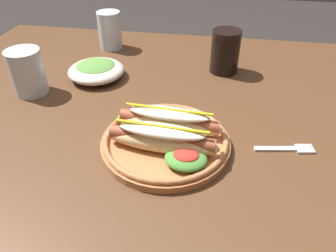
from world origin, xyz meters
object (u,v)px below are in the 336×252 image
(soda_cup, at_px, (225,52))
(extra_cup, at_px, (27,72))
(side_bowl, at_px, (96,70))
(hot_dog_plate, at_px, (166,137))
(fork, at_px, (289,149))
(water_cup, at_px, (110,30))

(soda_cup, relative_size, extra_cup, 1.05)
(side_bowl, bearing_deg, hot_dog_plate, -47.49)
(fork, relative_size, soda_cup, 1.00)
(extra_cup, bearing_deg, soda_cup, 22.84)
(water_cup, height_order, extra_cup, water_cup)
(fork, bearing_deg, water_cup, 129.67)
(hot_dog_plate, xyz_separation_m, side_bowl, (-0.25, 0.27, -0.00))
(soda_cup, height_order, water_cup, soda_cup)
(fork, distance_m, side_bowl, 0.55)
(water_cup, distance_m, side_bowl, 0.22)
(hot_dog_plate, bearing_deg, water_cup, 119.34)
(hot_dog_plate, bearing_deg, fork, 7.54)
(fork, bearing_deg, hot_dog_plate, 178.13)
(soda_cup, bearing_deg, extra_cup, -157.16)
(soda_cup, height_order, extra_cup, soda_cup)
(fork, height_order, water_cup, water_cup)
(soda_cup, distance_m, water_cup, 0.40)
(side_bowl, bearing_deg, water_cup, 97.05)
(fork, xyz_separation_m, water_cup, (-0.52, 0.45, 0.06))
(fork, xyz_separation_m, side_bowl, (-0.49, 0.24, 0.02))
(hot_dog_plate, distance_m, side_bowl, 0.36)
(water_cup, bearing_deg, soda_cup, -16.85)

